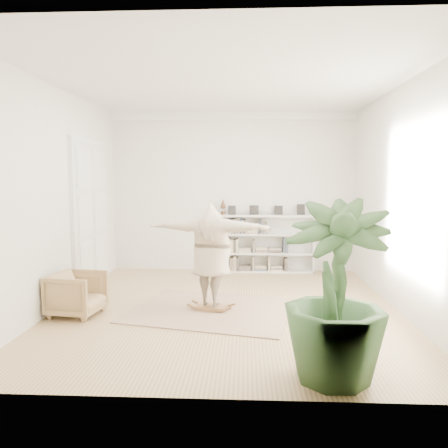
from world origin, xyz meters
The scene contains 9 objects.
floor centered at (0.00, 0.00, 0.00)m, with size 6.00×6.00×0.00m, color #92724B.
room_shell centered at (0.00, 2.94, 3.51)m, with size 6.00×6.00×6.00m.
doors centered at (-2.70, 1.30, 1.40)m, with size 0.09×1.78×2.92m.
bookshelf centered at (0.74, 2.82, 0.64)m, with size 2.20×0.35×1.64m.
armchair centered at (-2.30, -0.52, 0.34)m, with size 0.72×0.74×0.68m, color tan.
rug centered at (-0.24, -0.19, 0.01)m, with size 2.50×2.00×0.02m, color tan.
rocker_board centered at (-0.24, -0.19, 0.07)m, with size 0.56×0.41×0.11m.
person centered at (-0.24, -0.19, 0.95)m, with size 2.01×0.55×1.64m, color tan.
houseplant centered at (1.23, -2.52, 0.96)m, with size 1.07×1.07×1.91m, color #2E4E27.
Camera 1 is at (0.30, -7.00, 2.12)m, focal length 35.00 mm.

